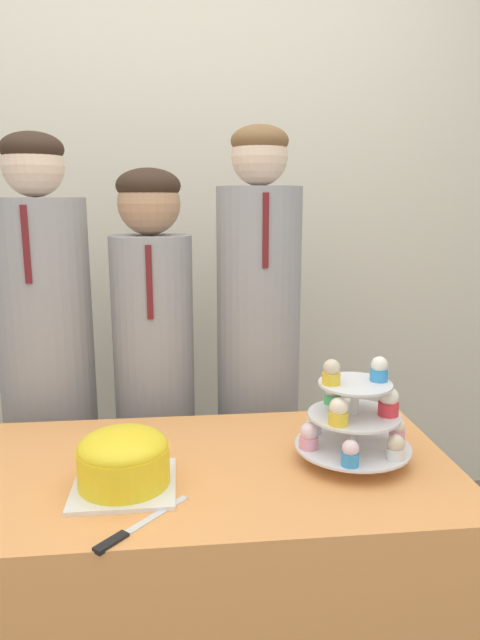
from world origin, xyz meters
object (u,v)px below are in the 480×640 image
at_px(cake_knife, 129,532).
at_px(round_cake, 123,459).
at_px(student_1, 155,396).
at_px(student_0, 50,392).
at_px(cupcake_stand, 353,418).
at_px(student_2, 258,380).

bearing_deg(cake_knife, round_cake, 50.21).
bearing_deg(student_1, student_0, 180.00).
bearing_deg(cupcake_stand, cake_knife, -154.01).
relative_size(cupcake_stand, student_0, 0.18).
bearing_deg(student_1, cake_knife, -91.24).
height_order(round_cake, student_2, student_2).
height_order(cupcake_stand, student_2, student_2).
relative_size(round_cake, student_2, 0.14).
height_order(cupcake_stand, student_1, student_1).
distance_m(cake_knife, student_2, 0.90).
xyz_separation_m(cupcake_stand, student_0, (-0.83, 0.58, -0.11)).
relative_size(student_1, student_2, 0.92).
xyz_separation_m(student_1, student_2, (0.34, 0.00, 0.05)).
distance_m(round_cake, student_0, 0.72).
distance_m(round_cake, student_2, 0.76).
bearing_deg(round_cake, cake_knife, -82.55).
bearing_deg(student_2, student_1, -180.00).
bearing_deg(student_1, round_cake, -93.62).
xyz_separation_m(student_0, student_1, (0.34, -0.00, -0.03)).
distance_m(student_0, student_1, 0.34).
bearing_deg(student_0, student_1, -0.00).
bearing_deg(student_1, cupcake_stand, -49.81).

